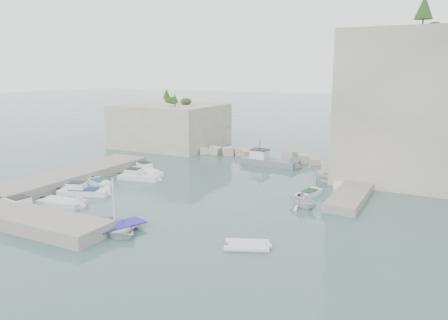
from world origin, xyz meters
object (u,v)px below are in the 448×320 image
at_px(motorboat_b, 140,180).
at_px(rowboat, 115,232).
at_px(motorboat_d, 84,195).
at_px(motorboat_e, 63,205).
at_px(motorboat_c, 100,185).
at_px(tender_east_b, 309,196).
at_px(motorboat_a, 147,174).
at_px(inflatable_dinghy, 247,248).
at_px(tender_east_d, 333,182).
at_px(tender_east_c, 340,189).
at_px(tender_east_a, 303,207).
at_px(motorboat_f, 24,212).
at_px(work_boat, 270,165).

relative_size(motorboat_b, rowboat, 1.01).
xyz_separation_m(motorboat_d, motorboat_e, (0.87, -3.67, 0.00)).
xyz_separation_m(motorboat_c, tender_east_b, (22.19, 6.51, 0.00)).
bearing_deg(motorboat_a, inflatable_dinghy, -9.22).
height_order(rowboat, tender_east_d, tender_east_d).
bearing_deg(motorboat_e, tender_east_c, 31.71).
xyz_separation_m(motorboat_e, tender_east_a, (20.55, 10.00, 0.00)).
distance_m(motorboat_f, rowboat, 10.66).
height_order(motorboat_a, tender_east_c, motorboat_a).
xyz_separation_m(motorboat_d, tender_east_a, (21.42, 6.33, 0.00)).
relative_size(motorboat_c, tender_east_a, 1.32).
xyz_separation_m(motorboat_c, motorboat_d, (1.32, -3.70, 0.00)).
xyz_separation_m(motorboat_b, inflatable_dinghy, (19.55, -12.46, 0.00)).
relative_size(motorboat_f, tender_east_a, 1.94).
distance_m(motorboat_c, tender_east_a, 22.89).
xyz_separation_m(inflatable_dinghy, tender_east_c, (2.42, 19.14, 0.00)).
xyz_separation_m(inflatable_dinghy, tender_east_a, (0.75, 11.08, 0.00)).
height_order(motorboat_b, motorboat_e, motorboat_b).
bearing_deg(inflatable_dinghy, tender_east_c, 60.14).
relative_size(motorboat_f, inflatable_dinghy, 1.79).
bearing_deg(work_boat, tender_east_c, -30.42).
height_order(inflatable_dinghy, tender_east_b, tender_east_b).
height_order(rowboat, tender_east_c, rowboat).
xyz_separation_m(tender_east_b, tender_east_c, (2.22, 4.18, 0.00)).
bearing_deg(rowboat, motorboat_c, 67.72).
relative_size(motorboat_e, tender_east_a, 1.49).
height_order(motorboat_f, inflatable_dinghy, motorboat_f).
relative_size(motorboat_c, tender_east_b, 1.14).
height_order(motorboat_b, tender_east_d, tender_east_d).
xyz_separation_m(motorboat_c, tender_east_d, (23.02, 13.36, 0.00)).
xyz_separation_m(rowboat, tender_east_c, (13.02, 21.17, 0.00)).
xyz_separation_m(inflatable_dinghy, work_boat, (-8.78, 26.80, 0.00)).
xyz_separation_m(motorboat_d, tender_east_c, (23.09, 14.39, 0.00)).
bearing_deg(motorboat_a, motorboat_e, -59.35).
bearing_deg(motorboat_b, rowboat, -69.30).
xyz_separation_m(motorboat_c, motorboat_f, (0.73, -10.46, 0.00)).
distance_m(motorboat_f, tender_east_b, 27.36).
relative_size(motorboat_a, tender_east_b, 1.54).
bearing_deg(motorboat_d, motorboat_f, -115.62).
bearing_deg(tender_east_a, inflatable_dinghy, -160.30).
bearing_deg(tender_east_c, motorboat_e, 114.10).
bearing_deg(motorboat_c, rowboat, -19.83).
distance_m(motorboat_a, motorboat_f, 17.36).
relative_size(motorboat_c, motorboat_e, 0.89).
bearing_deg(tender_east_d, work_boat, 55.19).
bearing_deg(tender_east_a, motorboat_d, 130.02).
bearing_deg(motorboat_c, motorboat_a, 101.33).
bearing_deg(motorboat_b, tender_east_c, 5.89).
relative_size(rowboat, tender_east_a, 1.64).
bearing_deg(motorboat_b, tender_east_d, 13.43).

